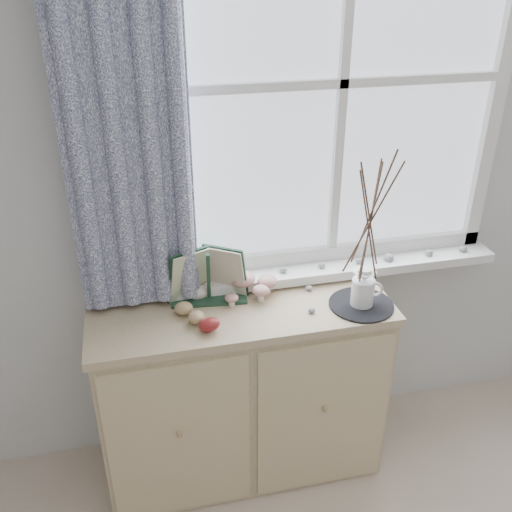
# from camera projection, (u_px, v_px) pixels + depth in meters

# --- Properties ---
(sideboard) EXTENTS (1.20, 0.45, 0.85)m
(sideboard) POSITION_uv_depth(u_px,v_px,m) (242.00, 390.00, 2.45)
(sideboard) COLOR #C2B288
(sideboard) RESTS_ON ground
(botanical_book) EXTENTS (0.36, 0.17, 0.24)m
(botanical_book) POSITION_uv_depth(u_px,v_px,m) (209.00, 278.00, 2.21)
(botanical_book) COLOR #1D3D2A
(botanical_book) RESTS_ON sideboard
(toadstool_cluster) EXTENTS (0.23, 0.16, 0.10)m
(toadstool_cluster) POSITION_uv_depth(u_px,v_px,m) (251.00, 284.00, 2.30)
(toadstool_cluster) COLOR white
(toadstool_cluster) RESTS_ON sideboard
(wooden_eggs) EXTENTS (0.14, 0.18, 0.08)m
(wooden_eggs) POSITION_uv_depth(u_px,v_px,m) (196.00, 317.00, 2.13)
(wooden_eggs) COLOR tan
(wooden_eggs) RESTS_ON sideboard
(songbird_figurine) EXTENTS (0.14, 0.09, 0.07)m
(songbird_figurine) POSITION_uv_depth(u_px,v_px,m) (199.00, 292.00, 2.29)
(songbird_figurine) COLOR white
(songbird_figurine) RESTS_ON sideboard
(crocheted_doily) EXTENTS (0.26, 0.26, 0.01)m
(crocheted_doily) POSITION_uv_depth(u_px,v_px,m) (361.00, 305.00, 2.26)
(crocheted_doily) COLOR black
(crocheted_doily) RESTS_ON sideboard
(twig_pitcher) EXTENTS (0.31, 0.31, 0.68)m
(twig_pitcher) POSITION_uv_depth(u_px,v_px,m) (371.00, 216.00, 2.07)
(twig_pitcher) COLOR white
(twig_pitcher) RESTS_ON crocheted_doily
(sideboard_pebbles) EXTENTS (0.33, 0.23, 0.02)m
(sideboard_pebbles) POSITION_uv_depth(u_px,v_px,m) (315.00, 296.00, 2.30)
(sideboard_pebbles) COLOR #9A9A9D
(sideboard_pebbles) RESTS_ON sideboard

